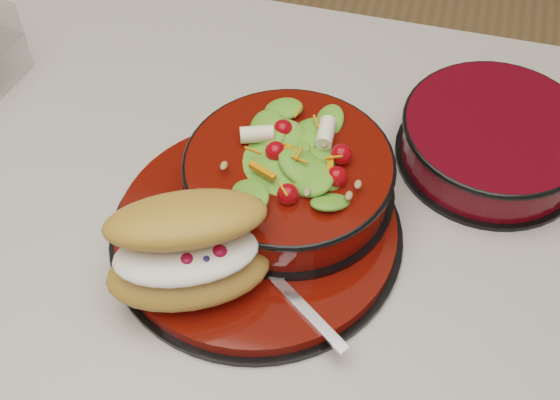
% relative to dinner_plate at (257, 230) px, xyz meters
% --- Properties ---
extents(dinner_plate, '(0.30, 0.30, 0.02)m').
position_rel_dinner_plate_xyz_m(dinner_plate, '(0.00, 0.00, 0.00)').
color(dinner_plate, black).
rests_on(dinner_plate, island_counter).
extents(salad_bowl, '(0.22, 0.22, 0.09)m').
position_rel_dinner_plate_xyz_m(salad_bowl, '(0.02, 0.05, 0.04)').
color(salad_bowl, black).
rests_on(salad_bowl, dinner_plate).
extents(croissant, '(0.18, 0.15, 0.09)m').
position_rel_dinner_plate_xyz_m(croissant, '(-0.04, -0.08, 0.06)').
color(croissant, '#B98738').
rests_on(croissant, dinner_plate).
extents(fork, '(0.13, 0.10, 0.00)m').
position_rel_dinner_plate_xyz_m(fork, '(0.05, -0.07, 0.01)').
color(fork, silver).
rests_on(fork, dinner_plate).
extents(extra_bowl, '(0.21, 0.21, 0.05)m').
position_rel_dinner_plate_xyz_m(extra_bowl, '(0.22, 0.17, 0.02)').
color(extra_bowl, black).
rests_on(extra_bowl, island_counter).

